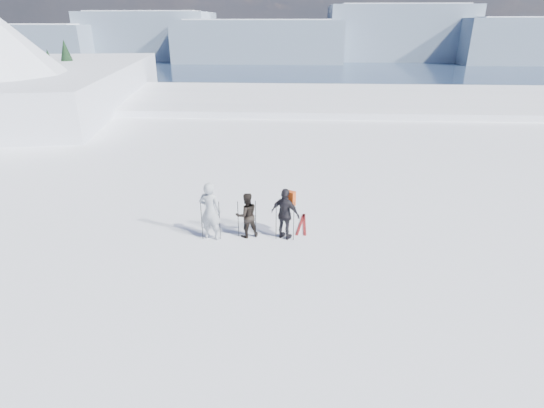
{
  "coord_description": "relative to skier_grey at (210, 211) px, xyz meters",
  "views": [
    {
      "loc": [
        -1.13,
        -8.83,
        6.55
      ],
      "look_at": [
        -1.83,
        3.0,
        1.45
      ],
      "focal_mm": 28.0,
      "sensor_mm": 36.0,
      "label": 1
    }
  ],
  "objects": [
    {
      "name": "skier_grey",
      "position": [
        0.0,
        0.0,
        0.0
      ],
      "size": [
        0.79,
        0.6,
        1.96
      ],
      "primitive_type": "imported",
      "rotation": [
        0.0,
        0.0,
        2.95
      ],
      "color": "#99A0A6",
      "rests_on": "ground"
    },
    {
      "name": "far_mountain_range",
      "position": [
        33.44,
        451.37,
        -8.17
      ],
      "size": [
        770.0,
        110.0,
        53.0
      ],
      "color": "slate",
      "rests_on": "ground"
    },
    {
      "name": "backpack",
      "position": [
        2.53,
        0.37,
        1.0
      ],
      "size": [
        0.42,
        0.36,
        0.48
      ],
      "primitive_type": "cube",
      "rotation": [
        0.0,
        0.0,
        2.66
      ],
      "color": "#B93E11",
      "rests_on": "skier_pack"
    },
    {
      "name": "skier_dark",
      "position": [
        1.15,
        0.22,
        -0.21
      ],
      "size": [
        0.91,
        0.82,
        1.53
      ],
      "primitive_type": "imported",
      "rotation": [
        0.0,
        0.0,
        3.54
      ],
      "color": "black",
      "rests_on": "ground"
    },
    {
      "name": "ski_poles",
      "position": [
        1.2,
        0.05,
        -0.32
      ],
      "size": [
        2.99,
        0.29,
        1.36
      ],
      "color": "black",
      "rests_on": "ground"
    },
    {
      "name": "lake_basin",
      "position": [
        3.84,
        26.58,
        -7.48
      ],
      "size": [
        820.0,
        820.0,
        71.62
      ],
      "color": "white",
      "rests_on": "ground"
    },
    {
      "name": "skier_pack",
      "position": [
        2.41,
        0.15,
        -0.11
      ],
      "size": [
        1.1,
        0.85,
        1.74
      ],
      "primitive_type": "imported",
      "rotation": [
        0.0,
        0.0,
        2.66
      ],
      "color": "black",
      "rests_on": "ground"
    },
    {
      "name": "near_ridge",
      "position": [
        -22.75,
        25.9,
        -4.48
      ],
      "size": [
        31.37,
        35.68,
        25.62
      ],
      "color": "white",
      "rests_on": "ground"
    },
    {
      "name": "skis_loose",
      "position": [
        2.99,
        1.2,
        -0.96
      ],
      "size": [
        0.37,
        1.7,
        0.03
      ],
      "color": "black",
      "rests_on": "ground"
    }
  ]
}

